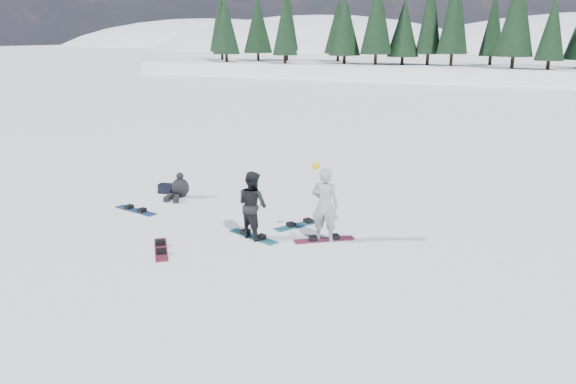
% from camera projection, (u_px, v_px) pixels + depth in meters
% --- Properties ---
extents(ground, '(420.00, 420.00, 0.00)m').
position_uv_depth(ground, '(358.00, 256.00, 12.79)').
color(ground, white).
rests_on(ground, ground).
extents(alpine_backdrop, '(412.50, 227.00, 53.20)m').
position_uv_depth(alpine_backdrop, '(500.00, 93.00, 186.47)').
color(alpine_backdrop, white).
rests_on(alpine_backdrop, ground).
extents(snowboarder_woman, '(0.72, 0.53, 1.98)m').
position_uv_depth(snowboarder_woman, '(325.00, 204.00, 13.53)').
color(snowboarder_woman, '#AAABB0').
rests_on(snowboarder_woman, ground).
extents(snowboarder_man, '(1.00, 0.89, 1.69)m').
position_uv_depth(snowboarder_man, '(253.00, 205.00, 13.77)').
color(snowboarder_man, black).
rests_on(snowboarder_man, ground).
extents(seated_rider, '(0.71, 1.02, 0.79)m').
position_uv_depth(seated_rider, '(179.00, 188.00, 17.31)').
color(seated_rider, black).
rests_on(seated_rider, ground).
extents(gear_bag, '(0.50, 0.38, 0.30)m').
position_uv_depth(gear_bag, '(166.00, 188.00, 17.85)').
color(gear_bag, black).
rests_on(gear_bag, ground).
extents(snowboard_woman, '(1.37, 1.12, 0.03)m').
position_uv_depth(snowboard_woman, '(324.00, 240.00, 13.78)').
color(snowboard_woman, maroon).
rests_on(snowboard_woman, ground).
extents(snowboard_man, '(1.51, 0.74, 0.03)m').
position_uv_depth(snowboard_man, '(253.00, 237.00, 14.00)').
color(snowboard_man, teal).
rests_on(snowboard_man, ground).
extents(snowboard_loose_b, '(1.16, 1.34, 0.03)m').
position_uv_depth(snowboard_loose_b, '(161.00, 250.00, 13.16)').
color(snowboard_loose_b, maroon).
rests_on(snowboard_loose_b, ground).
extents(snowboard_loose_a, '(0.99, 1.44, 0.03)m').
position_uv_depth(snowboard_loose_a, '(300.00, 225.00, 14.85)').
color(snowboard_loose_a, teal).
rests_on(snowboard_loose_a, ground).
extents(snowboard_loose_c, '(1.53, 0.56, 0.03)m').
position_uv_depth(snowboard_loose_c, '(136.00, 211.00, 16.06)').
color(snowboard_loose_c, navy).
rests_on(snowboard_loose_c, ground).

